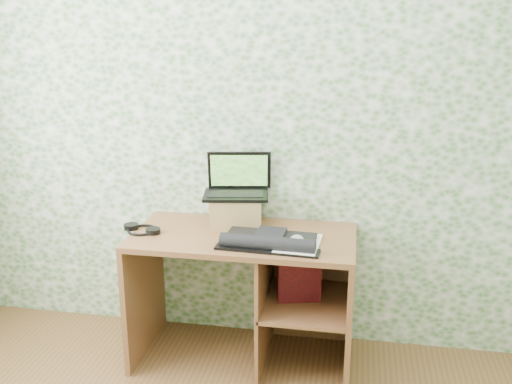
% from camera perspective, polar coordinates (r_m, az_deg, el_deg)
% --- Properties ---
extents(wall_back, '(3.50, 0.00, 3.50)m').
position_cam_1_polar(wall_back, '(3.22, -0.25, 6.84)').
color(wall_back, silver).
rests_on(wall_back, ground).
extents(desk, '(1.20, 0.60, 0.75)m').
position_cam_1_polar(desk, '(3.19, 0.25, -8.71)').
color(desk, brown).
rests_on(desk, floor).
extents(riser, '(0.32, 0.28, 0.17)m').
position_cam_1_polar(riser, '(3.19, -2.01, -1.89)').
color(riser, olive).
rests_on(riser, desk).
extents(laptop, '(0.39, 0.31, 0.24)m').
position_cam_1_polar(laptop, '(3.19, -1.89, 0.72)').
color(laptop, black).
rests_on(laptop, riser).
extents(keyboard, '(0.53, 0.29, 0.07)m').
position_cam_1_polar(keyboard, '(2.92, 1.34, -4.89)').
color(keyboard, black).
rests_on(keyboard, desk).
extents(headphones, '(0.22, 0.21, 0.03)m').
position_cam_1_polar(headphones, '(3.18, -11.33, -3.69)').
color(headphones, black).
rests_on(headphones, desk).
extents(notepad, '(0.23, 0.32, 0.01)m').
position_cam_1_polar(notepad, '(2.93, 4.26, -5.24)').
color(notepad, white).
rests_on(notepad, desk).
extents(mouse, '(0.09, 0.13, 0.04)m').
position_cam_1_polar(mouse, '(2.88, 4.07, -5.05)').
color(mouse, silver).
rests_on(mouse, notepad).
extents(pen, '(0.03, 0.15, 0.01)m').
position_cam_1_polar(pen, '(2.96, 4.75, -4.82)').
color(pen, black).
rests_on(pen, notepad).
extents(red_box, '(0.24, 0.13, 0.28)m').
position_cam_1_polar(red_box, '(3.12, 4.34, -8.44)').
color(red_box, maroon).
rests_on(red_box, desk).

